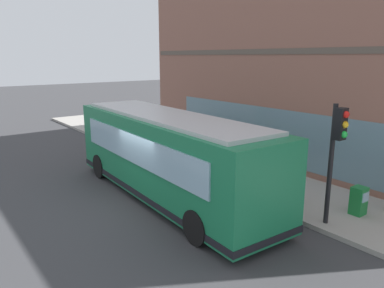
# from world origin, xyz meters

# --- Properties ---
(ground) EXTENTS (120.00, 120.00, 0.00)m
(ground) POSITION_xyz_m (0.00, 0.00, 0.00)
(ground) COLOR #38383A
(sidewalk_curb) EXTENTS (3.69, 40.00, 0.15)m
(sidewalk_curb) POSITION_xyz_m (4.44, 0.00, 0.07)
(sidewalk_curb) COLOR #9E9991
(sidewalk_curb) RESTS_ON ground
(building_corner) EXTENTS (9.49, 18.64, 9.50)m
(building_corner) POSITION_xyz_m (11.00, 0.00, 4.75)
(building_corner) COLOR #8C5B4C
(building_corner) RESTS_ON ground
(city_bus_nearside) EXTENTS (2.97, 10.14, 3.07)m
(city_bus_nearside) POSITION_xyz_m (0.65, 0.09, 1.55)
(city_bus_nearside) COLOR #197247
(city_bus_nearside) RESTS_ON ground
(traffic_light_near_corner) EXTENTS (0.32, 0.49, 3.59)m
(traffic_light_near_corner) POSITION_xyz_m (3.05, -4.95, 2.65)
(traffic_light_near_corner) COLOR black
(traffic_light_near_corner) RESTS_ON sidewalk_curb
(fire_hydrant) EXTENTS (0.35, 0.35, 0.74)m
(fire_hydrant) POSITION_xyz_m (4.01, 0.62, 0.51)
(fire_hydrant) COLOR gold
(fire_hydrant) RESTS_ON sidewalk_curb
(pedestrian_near_building_entrance) EXTENTS (0.32, 0.32, 1.78)m
(pedestrian_near_building_entrance) POSITION_xyz_m (3.93, 2.40, 1.18)
(pedestrian_near_building_entrance) COLOR gold
(pedestrian_near_building_entrance) RESTS_ON sidewalk_curb
(pedestrian_by_light_pole) EXTENTS (0.32, 0.32, 1.73)m
(pedestrian_by_light_pole) POSITION_xyz_m (4.56, 5.23, 1.15)
(pedestrian_by_light_pole) COLOR #8C3F8C
(pedestrian_by_light_pole) RESTS_ON sidewalk_curb
(newspaper_vending_box) EXTENTS (0.44, 0.42, 0.90)m
(newspaper_vending_box) POSITION_xyz_m (4.40, -5.08, 0.60)
(newspaper_vending_box) COLOR #197233
(newspaper_vending_box) RESTS_ON sidewalk_curb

